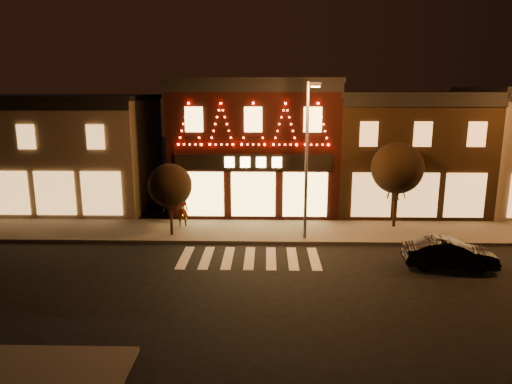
{
  "coord_description": "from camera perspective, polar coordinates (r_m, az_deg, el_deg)",
  "views": [
    {
      "loc": [
        0.8,
        -16.67,
        7.7
      ],
      "look_at": [
        0.3,
        4.0,
        3.15
      ],
      "focal_mm": 33.05,
      "sensor_mm": 36.0,
      "label": 1
    }
  ],
  "objects": [
    {
      "name": "ground",
      "position": [
        18.38,
        -1.27,
        -12.35
      ],
      "size": [
        120.0,
        120.0,
        0.0
      ],
      "primitive_type": "plane",
      "color": "black",
      "rests_on": "ground"
    },
    {
      "name": "building_pulp",
      "position": [
        30.86,
        -0.12,
        5.84
      ],
      "size": [
        10.2,
        8.34,
        8.3
      ],
      "color": "black",
      "rests_on": "ground"
    },
    {
      "name": "tree_right",
      "position": [
        26.83,
        16.73,
        2.79
      ],
      "size": [
        2.82,
        2.82,
        4.72
      ],
      "rotation": [
        0.0,
        0.0,
        -0.01
      ],
      "color": "black",
      "rests_on": "sidewalk_far"
    },
    {
      "name": "building_left",
      "position": [
        33.86,
        -22.76,
        4.61
      ],
      "size": [
        12.2,
        8.28,
        7.3
      ],
      "color": "#6A5D4B",
      "rests_on": "ground"
    },
    {
      "name": "pedestrian",
      "position": [
        26.63,
        -8.92,
        -2.19
      ],
      "size": [
        0.7,
        0.5,
        1.81
      ],
      "primitive_type": "imported",
      "rotation": [
        0.0,
        0.0,
        3.25
      ],
      "color": "gray",
      "rests_on": "sidewalk_far"
    },
    {
      "name": "building_right_a",
      "position": [
        32.11,
        17.15,
        4.83
      ],
      "size": [
        9.2,
        8.28,
        7.5
      ],
      "color": "#322111",
      "rests_on": "ground"
    },
    {
      "name": "sidewalk_far",
      "position": [
        25.85,
        3.99,
        -4.77
      ],
      "size": [
        44.0,
        4.0,
        0.15
      ],
      "primitive_type": "cube",
      "color": "#47423D",
      "rests_on": "ground"
    },
    {
      "name": "streetlamp_mid",
      "position": [
        23.31,
        6.28,
        5.14
      ],
      "size": [
        0.53,
        1.81,
        7.88
      ],
      "rotation": [
        0.0,
        0.0,
        -0.12
      ],
      "color": "#59595E",
      "rests_on": "sidewalk_far"
    },
    {
      "name": "dark_sedan",
      "position": [
        22.41,
        22.37,
        -6.9
      ],
      "size": [
        4.02,
        1.74,
        1.29
      ],
      "primitive_type": "imported",
      "rotation": [
        0.0,
        0.0,
        1.47
      ],
      "color": "black",
      "rests_on": "ground"
    },
    {
      "name": "tree_left",
      "position": [
        24.7,
        -10.37,
        0.78
      ],
      "size": [
        2.27,
        2.27,
        3.79
      ],
      "rotation": [
        0.0,
        0.0,
        0.1
      ],
      "color": "black",
      "rests_on": "sidewalk_far"
    }
  ]
}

